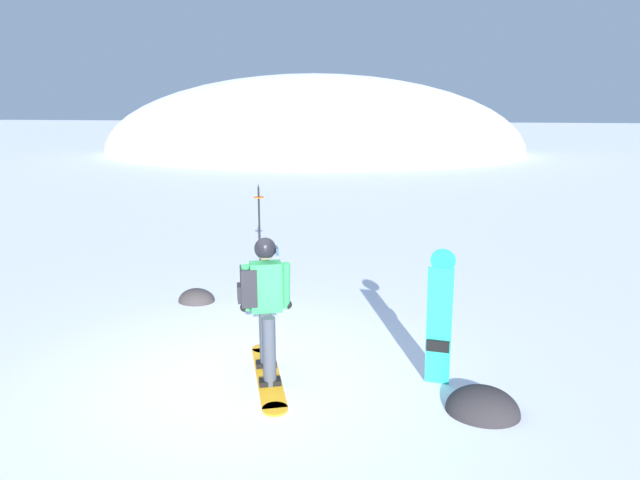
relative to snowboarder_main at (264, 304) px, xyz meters
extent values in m
plane|color=white|center=(-0.28, -0.15, -0.92)|extent=(300.00, 300.00, 0.00)
ellipsoid|color=white|center=(-10.19, 36.94, -0.92)|extent=(32.02, 28.82, 11.66)
cube|color=orange|center=(0.03, 0.01, -0.91)|extent=(0.94, 1.52, 0.02)
cylinder|color=orange|center=(-0.32, 0.71, -0.91)|extent=(0.28, 0.28, 0.02)
cylinder|color=orange|center=(0.37, -0.69, -0.91)|extent=(0.28, 0.28, 0.02)
cube|color=black|center=(-0.08, 0.23, -0.86)|extent=(0.29, 0.24, 0.06)
cube|color=black|center=(0.13, -0.20, -0.86)|extent=(0.29, 0.24, 0.06)
cylinder|color=#3D424C|center=(-0.08, 0.23, -0.48)|extent=(0.15, 0.15, 0.82)
cylinder|color=#3D424C|center=(0.13, -0.20, -0.48)|extent=(0.15, 0.15, 0.82)
cube|color=#2D9351|center=(0.03, 0.01, 0.22)|extent=(0.42, 0.36, 0.58)
cylinder|color=#2D9351|center=(-0.18, -0.09, 0.22)|extent=(0.17, 0.20, 0.57)
cylinder|color=#2D9351|center=(0.23, 0.11, 0.22)|extent=(0.17, 0.20, 0.57)
sphere|color=black|center=(-0.21, -0.06, -0.03)|extent=(0.11, 0.11, 0.11)
sphere|color=black|center=(0.23, 0.16, -0.03)|extent=(0.11, 0.11, 0.11)
cube|color=#232328|center=(-0.15, -0.08, 0.24)|extent=(0.28, 0.33, 0.44)
cube|color=#232328|center=(-0.24, -0.12, 0.16)|extent=(0.14, 0.21, 0.20)
sphere|color=tan|center=(0.03, 0.01, 0.64)|extent=(0.21, 0.21, 0.21)
sphere|color=black|center=(0.03, 0.01, 0.67)|extent=(0.25, 0.25, 0.25)
cube|color=navy|center=(0.14, 0.07, 0.64)|extent=(0.10, 0.17, 0.08)
cube|color=#23B7A3|center=(1.99, 0.25, -0.17)|extent=(0.28, 0.33, 1.49)
cylinder|color=#23B7A3|center=(1.99, 0.40, 0.57)|extent=(0.28, 0.08, 0.28)
cube|color=black|center=(1.99, 0.28, 0.05)|extent=(0.25, 0.10, 0.15)
cube|color=black|center=(1.99, 0.28, -0.39)|extent=(0.25, 0.10, 0.15)
cylinder|color=black|center=(-1.74, 4.26, -0.09)|extent=(0.04, 0.04, 1.65)
cylinder|color=orange|center=(-1.74, 4.26, 0.55)|extent=(0.20, 0.20, 0.02)
cone|color=black|center=(-1.74, 4.26, 0.77)|extent=(0.04, 0.04, 0.08)
ellipsoid|color=#282628|center=(2.51, -0.13, -0.92)|extent=(0.78, 0.66, 0.54)
ellipsoid|color=#383333|center=(-2.09, 2.24, -0.92)|extent=(0.61, 0.52, 0.43)
camera|label=1|loc=(2.26, -5.72, 2.20)|focal=31.17mm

